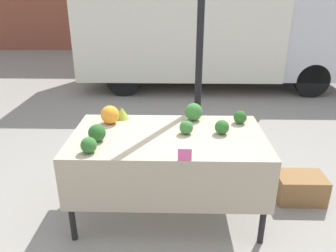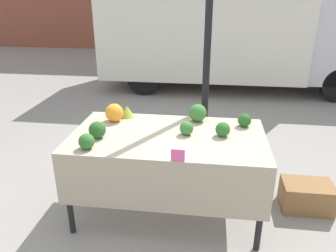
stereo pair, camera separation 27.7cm
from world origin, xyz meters
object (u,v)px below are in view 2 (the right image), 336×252
Objects in this scene: orange_cauliflower at (114,113)px; price_sign at (178,155)px; parked_truck at (230,26)px; produce_crate at (307,196)px.

orange_cauliflower reaches higher than price_sign.
price_sign is at bearing -96.24° from parked_truck.
orange_cauliflower is at bearing 133.71° from price_sign.
price_sign is (0.67, -0.70, -0.04)m from orange_cauliflower.
parked_truck reaches higher than produce_crate.
produce_crate is at bearing 29.78° from price_sign.
produce_crate is (0.62, -4.24, -1.12)m from parked_truck.
parked_truck is 4.95m from price_sign.
produce_crate is at bearing -1.24° from orange_cauliflower.
price_sign is 0.22× the size of produce_crate.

